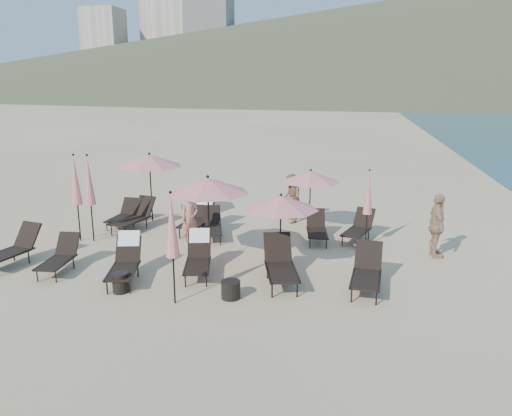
% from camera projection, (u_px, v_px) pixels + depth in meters
% --- Properties ---
extents(ground, '(800.00, 800.00, 0.00)m').
position_uv_depth(ground, '(223.00, 288.00, 11.89)').
color(ground, '#D6BA8C').
rests_on(ground, ground).
extents(volcanic_headland, '(690.00, 690.00, 55.00)m').
position_uv_depth(volcanic_headland, '(480.00, 42.00, 280.47)').
color(volcanic_headland, brown).
rests_on(volcanic_headland, ground).
extents(hotel_skyline, '(109.00, 82.00, 55.00)m').
position_uv_depth(hotel_skyline, '(182.00, 46.00, 281.19)').
color(hotel_skyline, beige).
rests_on(hotel_skyline, ground).
extents(lounger_0, '(1.03, 1.86, 1.01)m').
position_uv_depth(lounger_0, '(12.00, 248.00, 13.24)').
color(lounger_0, black).
rests_on(lounger_0, ground).
extents(lounger_1, '(0.71, 1.57, 0.88)m').
position_uv_depth(lounger_1, '(60.00, 256.00, 12.81)').
color(lounger_1, black).
rests_on(lounger_1, ground).
extents(lounger_2, '(1.00, 1.81, 1.07)m').
position_uv_depth(lounger_2, '(125.00, 260.00, 12.27)').
color(lounger_2, black).
rests_on(lounger_2, ground).
extents(lounger_3, '(0.95, 1.74, 1.03)m').
position_uv_depth(lounger_3, '(198.00, 256.00, 12.63)').
color(lounger_3, black).
rests_on(lounger_3, ground).
extents(lounger_4, '(1.15, 1.95, 1.06)m').
position_uv_depth(lounger_4, '(280.00, 264.00, 12.08)').
color(lounger_4, black).
rests_on(lounger_4, ground).
extents(lounger_5, '(0.79, 1.77, 0.99)m').
position_uv_depth(lounger_5, '(367.00, 271.00, 11.68)').
color(lounger_5, black).
rests_on(lounger_5, ground).
extents(lounger_6, '(0.66, 1.52, 0.86)m').
position_uv_depth(lounger_6, '(123.00, 214.00, 16.91)').
color(lounger_6, black).
rests_on(lounger_6, ground).
extents(lounger_7, '(1.09, 1.87, 1.01)m').
position_uv_depth(lounger_7, '(134.00, 216.00, 16.44)').
color(lounger_7, black).
rests_on(lounger_7, ground).
extents(lounger_8, '(0.83, 1.89, 1.15)m').
position_uv_depth(lounger_8, '(199.00, 215.00, 16.29)').
color(lounger_8, black).
rests_on(lounger_8, ground).
extents(lounger_9, '(1.01, 1.68, 0.90)m').
position_uv_depth(lounger_9, '(212.00, 225.00, 15.58)').
color(lounger_9, black).
rests_on(lounger_9, ground).
extents(lounger_10, '(0.79, 1.60, 0.88)m').
position_uv_depth(lounger_10, '(317.00, 228.00, 15.28)').
color(lounger_10, black).
rests_on(lounger_10, ground).
extents(lounger_11, '(1.08, 1.69, 0.91)m').
position_uv_depth(lounger_11, '(359.00, 227.00, 15.32)').
color(lounger_11, black).
rests_on(lounger_11, ground).
extents(umbrella_open_0, '(2.23, 2.23, 2.40)m').
position_uv_depth(umbrella_open_0, '(208.00, 185.00, 13.10)').
color(umbrella_open_0, black).
rests_on(umbrella_open_0, ground).
extents(umbrella_open_1, '(1.92, 1.92, 2.07)m').
position_uv_depth(umbrella_open_1, '(281.00, 203.00, 12.50)').
color(umbrella_open_1, black).
rests_on(umbrella_open_1, ground).
extents(umbrella_open_2, '(2.26, 2.26, 2.43)m').
position_uv_depth(umbrella_open_2, '(149.00, 160.00, 17.11)').
color(umbrella_open_2, black).
rests_on(umbrella_open_2, ground).
extents(umbrella_open_3, '(1.94, 1.94, 2.08)m').
position_uv_depth(umbrella_open_3, '(311.00, 176.00, 15.88)').
color(umbrella_open_3, black).
rests_on(umbrella_open_3, ground).
extents(umbrella_closed_0, '(0.30, 0.30, 2.55)m').
position_uv_depth(umbrella_closed_0, '(172.00, 226.00, 10.64)').
color(umbrella_closed_0, black).
rests_on(umbrella_closed_0, ground).
extents(umbrella_closed_1, '(0.27, 0.27, 2.34)m').
position_uv_depth(umbrella_closed_1, '(368.00, 193.00, 14.50)').
color(umbrella_closed_1, black).
rests_on(umbrella_closed_1, ground).
extents(umbrella_closed_2, '(0.32, 0.32, 2.71)m').
position_uv_depth(umbrella_closed_2, '(89.00, 181.00, 14.92)').
color(umbrella_closed_2, black).
rests_on(umbrella_closed_2, ground).
extents(umbrella_closed_3, '(0.32, 0.32, 2.71)m').
position_uv_depth(umbrella_closed_3, '(75.00, 181.00, 14.96)').
color(umbrella_closed_3, black).
rests_on(umbrella_closed_3, ground).
extents(side_table_0, '(0.37, 0.37, 0.47)m').
position_uv_depth(side_table_0, '(120.00, 283.00, 11.59)').
color(side_table_0, black).
rests_on(side_table_0, ground).
extents(side_table_1, '(0.44, 0.44, 0.41)m').
position_uv_depth(side_table_1, '(231.00, 290.00, 11.28)').
color(side_table_1, black).
rests_on(side_table_1, ground).
extents(beachgoer_a, '(0.67, 0.67, 1.57)m').
position_uv_depth(beachgoer_a, '(190.00, 218.00, 15.00)').
color(beachgoer_a, tan).
rests_on(beachgoer_a, ground).
extents(beachgoer_b, '(0.83, 0.96, 1.69)m').
position_uv_depth(beachgoer_b, '(291.00, 198.00, 17.26)').
color(beachgoer_b, '#916C4B').
rests_on(beachgoer_b, ground).
extents(beachgoer_c, '(0.56, 1.10, 1.80)m').
position_uv_depth(beachgoer_c, '(437.00, 226.00, 13.79)').
color(beachgoer_c, tan).
rests_on(beachgoer_c, ground).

